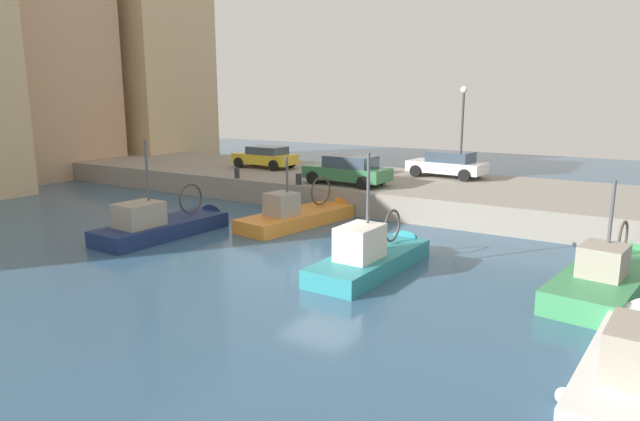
{
  "coord_description": "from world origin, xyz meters",
  "views": [
    {
      "loc": [
        -15.49,
        -9.59,
        5.63
      ],
      "look_at": [
        2.49,
        1.68,
        1.2
      ],
      "focal_mm": 31.35,
      "sensor_mm": 36.0,
      "label": 1
    }
  ],
  "objects": [
    {
      "name": "parked_car_yellow",
      "position": [
        11.62,
        11.36,
        1.89
      ],
      "size": [
        1.99,
        3.94,
        1.31
      ],
      "color": "gold",
      "rests_on": "quay_wall"
    },
    {
      "name": "waterfront_building_east",
      "position": [
        7.98,
        27.57,
        10.77
      ],
      "size": [
        7.34,
        7.61,
        21.5
      ],
      "color": "tan",
      "rests_on": "ground"
    },
    {
      "name": "fishing_boat_green",
      "position": [
        2.35,
        -8.49,
        0.1
      ],
      "size": [
        7.08,
        2.86,
        4.21
      ],
      "color": "#388951",
      "rests_on": "ground"
    },
    {
      "name": "fishing_boat_teal",
      "position": [
        0.48,
        -1.75,
        0.16
      ],
      "size": [
        6.26,
        2.18,
        4.67
      ],
      "color": "teal",
      "rests_on": "ground"
    },
    {
      "name": "mooring_bollard_mid",
      "position": [
        7.35,
        10.0,
        1.48
      ],
      "size": [
        0.28,
        0.28,
        0.55
      ],
      "primitive_type": "cylinder",
      "color": "#2D2D33",
      "rests_on": "quay_wall"
    },
    {
      "name": "fishing_boat_orange",
      "position": [
        4.63,
        3.91,
        0.12
      ],
      "size": [
        6.8,
        2.86,
        3.91
      ],
      "color": "orange",
      "rests_on": "ground"
    },
    {
      "name": "quay_wall",
      "position": [
        11.5,
        0.0,
        0.6
      ],
      "size": [
        9.0,
        56.0,
        1.2
      ],
      "primitive_type": "cube",
      "color": "gray",
      "rests_on": "ground"
    },
    {
      "name": "waterfront_building_west_mid",
      "position": [
        16.3,
        26.49,
        9.86
      ],
      "size": [
        7.72,
        7.9,
        19.68
      ],
      "color": "#D1B284",
      "rests_on": "ground"
    },
    {
      "name": "water_surface",
      "position": [
        0.0,
        0.0,
        0.0
      ],
      "size": [
        80.0,
        80.0,
        0.0
      ],
      "primitive_type": "plane",
      "color": "#335675",
      "rests_on": "ground"
    },
    {
      "name": "fishing_boat_navy",
      "position": [
        -0.0,
        7.41,
        0.15
      ],
      "size": [
        6.5,
        2.37,
        4.78
      ],
      "color": "navy",
      "rests_on": "ground"
    },
    {
      "name": "parked_car_white",
      "position": [
        13.71,
        0.53,
        1.92
      ],
      "size": [
        2.28,
        4.23,
        1.4
      ],
      "color": "silver",
      "rests_on": "quay_wall"
    },
    {
      "name": "quay_streetlamp",
      "position": [
        13.0,
        -0.39,
        4.45
      ],
      "size": [
        0.36,
        0.36,
        4.83
      ],
      "color": "#38383D",
      "rests_on": "quay_wall"
    },
    {
      "name": "parked_car_green",
      "position": [
        8.65,
        3.91,
        1.94
      ],
      "size": [
        2.11,
        4.39,
        1.44
      ],
      "color": "#387547",
      "rests_on": "quay_wall"
    },
    {
      "name": "mooring_bollard_south",
      "position": [
        7.35,
        6.0,
        1.48
      ],
      "size": [
        0.28,
        0.28,
        0.55
      ],
      "primitive_type": "cylinder",
      "color": "#2D2D33",
      "rests_on": "quay_wall"
    }
  ]
}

